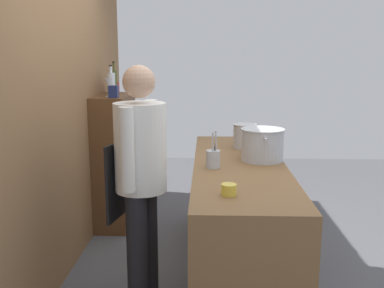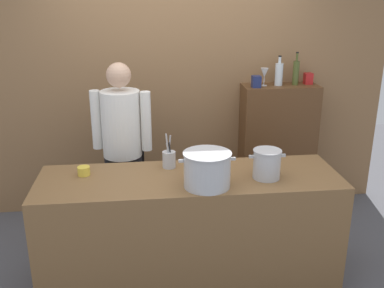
% 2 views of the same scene
% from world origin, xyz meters
% --- Properties ---
extents(ground_plane, '(8.00, 8.00, 0.00)m').
position_xyz_m(ground_plane, '(0.00, 0.00, 0.00)').
color(ground_plane, '#4C4C51').
extents(brick_back_panel, '(4.40, 0.10, 3.00)m').
position_xyz_m(brick_back_panel, '(0.00, 1.40, 1.50)').
color(brick_back_panel, olive).
rests_on(brick_back_panel, ground_plane).
extents(prep_counter, '(2.28, 0.70, 0.90)m').
position_xyz_m(prep_counter, '(0.00, 0.00, 0.45)').
color(prep_counter, brown).
rests_on(prep_counter, ground_plane).
extents(bar_cabinet, '(0.76, 0.32, 1.33)m').
position_xyz_m(bar_cabinet, '(1.05, 1.19, 0.66)').
color(bar_cabinet, brown).
rests_on(bar_cabinet, ground_plane).
extents(chef, '(0.52, 0.39, 1.66)m').
position_xyz_m(chef, '(-0.52, 0.69, 0.96)').
color(chef, black).
rests_on(chef, ground_plane).
extents(stockpot_large, '(0.40, 0.34, 0.25)m').
position_xyz_m(stockpot_large, '(0.10, -0.18, 1.03)').
color(stockpot_large, '#B7BABF').
rests_on(stockpot_large, prep_counter).
extents(stockpot_small, '(0.27, 0.21, 0.22)m').
position_xyz_m(stockpot_small, '(0.57, -0.08, 1.01)').
color(stockpot_small, '#B7BABF').
rests_on(stockpot_small, prep_counter).
extents(utensil_crock, '(0.10, 0.10, 0.28)m').
position_xyz_m(utensil_crock, '(-0.14, 0.20, 0.97)').
color(utensil_crock, '#B7BABF').
rests_on(utensil_crock, prep_counter).
extents(butter_jar, '(0.09, 0.09, 0.07)m').
position_xyz_m(butter_jar, '(-0.79, 0.12, 0.93)').
color(butter_jar, yellow).
rests_on(butter_jar, prep_counter).
extents(wine_bottle_clear, '(0.08, 0.08, 0.29)m').
position_xyz_m(wine_bottle_clear, '(1.02, 1.20, 1.44)').
color(wine_bottle_clear, silver).
rests_on(wine_bottle_clear, bar_cabinet).
extents(wine_bottle_olive, '(0.06, 0.06, 0.33)m').
position_xyz_m(wine_bottle_olive, '(1.20, 1.20, 1.45)').
color(wine_bottle_olive, '#475123').
rests_on(wine_bottle_olive, bar_cabinet).
extents(wine_glass_short, '(0.08, 0.08, 0.18)m').
position_xyz_m(wine_glass_short, '(0.87, 1.19, 1.45)').
color(wine_glass_short, silver).
rests_on(wine_glass_short, bar_cabinet).
extents(spice_tin_red, '(0.08, 0.08, 0.11)m').
position_xyz_m(spice_tin_red, '(1.34, 1.23, 1.38)').
color(spice_tin_red, red).
rests_on(spice_tin_red, bar_cabinet).
extents(spice_tin_navy, '(0.08, 0.08, 0.11)m').
position_xyz_m(spice_tin_navy, '(0.78, 1.12, 1.39)').
color(spice_tin_navy, navy).
rests_on(spice_tin_navy, bar_cabinet).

